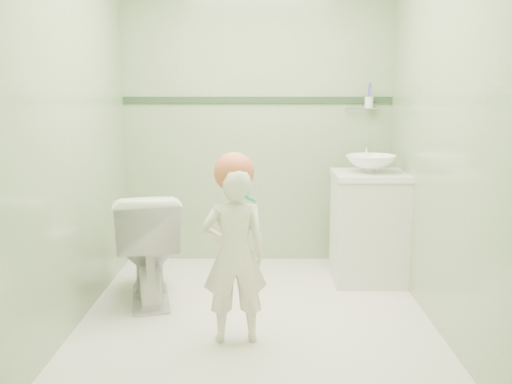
{
  "coord_description": "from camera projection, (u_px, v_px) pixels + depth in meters",
  "views": [
    {
      "loc": [
        0.04,
        -3.51,
        1.44
      ],
      "look_at": [
        0.0,
        0.15,
        0.78
      ],
      "focal_mm": 40.41,
      "sensor_mm": 36.0,
      "label": 1
    }
  ],
  "objects": [
    {
      "name": "ground",
      "position": [
        256.0,
        315.0,
        3.71
      ],
      "size": [
        2.5,
        2.5,
        0.0
      ],
      "primitive_type": "plane",
      "color": "silver",
      "rests_on": "ground"
    },
    {
      "name": "room_shell",
      "position": [
        256.0,
        128.0,
        3.5
      ],
      "size": [
        2.5,
        2.54,
        2.4
      ],
      "color": "#8CAA79",
      "rests_on": "ground"
    },
    {
      "name": "trim_stripe",
      "position": [
        257.0,
        100.0,
        4.69
      ],
      "size": [
        2.2,
        0.02,
        0.05
      ],
      "primitive_type": "cube",
      "color": "#294329",
      "rests_on": "room_shell"
    },
    {
      "name": "vanity",
      "position": [
        368.0,
        229.0,
        4.32
      ],
      "size": [
        0.52,
        0.5,
        0.8
      ],
      "primitive_type": "cube",
      "color": "silver",
      "rests_on": "ground"
    },
    {
      "name": "counter",
      "position": [
        370.0,
        175.0,
        4.25
      ],
      "size": [
        0.54,
        0.52,
        0.04
      ],
      "primitive_type": "cube",
      "color": "white",
      "rests_on": "vanity"
    },
    {
      "name": "basin",
      "position": [
        371.0,
        164.0,
        4.23
      ],
      "size": [
        0.37,
        0.37,
        0.13
      ],
      "primitive_type": "imported",
      "color": "white",
      "rests_on": "counter"
    },
    {
      "name": "faucet",
      "position": [
        367.0,
        150.0,
        4.4
      ],
      "size": [
        0.03,
        0.13,
        0.18
      ],
      "color": "silver",
      "rests_on": "counter"
    },
    {
      "name": "cup_holder",
      "position": [
        368.0,
        102.0,
        4.63
      ],
      "size": [
        0.26,
        0.07,
        0.21
      ],
      "color": "silver",
      "rests_on": "room_shell"
    },
    {
      "name": "toilet",
      "position": [
        148.0,
        246.0,
        3.92
      ],
      "size": [
        0.58,
        0.82,
        0.76
      ],
      "primitive_type": "imported",
      "rotation": [
        0.0,
        0.0,
        3.36
      ],
      "color": "white",
      "rests_on": "ground"
    },
    {
      "name": "toddler",
      "position": [
        234.0,
        256.0,
        3.25
      ],
      "size": [
        0.4,
        0.29,
        1.02
      ],
      "primitive_type": "imported",
      "rotation": [
        0.0,
        0.0,
        3.26
      ],
      "color": "beige",
      "rests_on": "ground"
    },
    {
      "name": "hair_cap",
      "position": [
        234.0,
        172.0,
        3.19
      ],
      "size": [
        0.23,
        0.23,
        0.23
      ],
      "primitive_type": "sphere",
      "color": "#C7633C",
      "rests_on": "toddler"
    },
    {
      "name": "teal_toothbrush",
      "position": [
        249.0,
        198.0,
        3.08
      ],
      "size": [
        0.11,
        0.14,
        0.08
      ],
      "color": "#059578",
      "rests_on": "toddler"
    }
  ]
}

